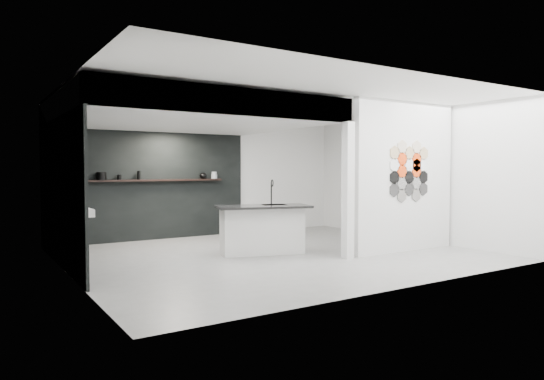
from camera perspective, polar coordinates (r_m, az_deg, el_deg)
The scene contains 17 objects.
floor at distance 8.85m, azimuth 0.51°, elevation -7.57°, with size 7.00×6.00×0.01m, color slate.
partition_panel at distance 9.41m, azimuth 15.35°, elevation 1.53°, with size 2.45×0.15×2.80m, color silver.
bay_clad_back at distance 10.85m, azimuth -13.97°, elevation 0.47°, with size 4.40×0.04×2.35m, color black.
bay_clad_left at distance 8.41m, azimuth -23.73°, elevation -0.22°, with size 0.04×4.00×2.35m, color black.
bulkhead at distance 9.05m, azimuth -10.02°, elevation 8.84°, with size 4.40×4.00×0.40m, color silver.
corner_column at distance 8.43m, azimuth 8.92°, elevation -0.04°, with size 0.16×0.16×2.35m, color silver.
fascia_beam at distance 7.33m, azimuth -4.15°, elevation 10.39°, with size 4.40×0.16×0.40m, color silver.
wall_basin at distance 8.27m, azimuth -21.90°, elevation -2.49°, with size 0.40×0.60×0.12m, color silver.
display_shelf at distance 10.78m, azimuth -13.29°, elevation 1.13°, with size 3.00×0.15×0.04m, color black.
kitchen_island at distance 8.84m, azimuth -1.16°, elevation -4.58°, with size 1.81×1.18×1.35m.
stockpot at distance 10.44m, azimuth -19.43°, elevation 1.56°, with size 0.19×0.19×0.16m, color black.
kettle at distance 11.18m, azimuth -8.10°, elevation 1.68°, with size 0.17×0.17×0.14m, color black.
glass_bowl at distance 11.29m, azimuth -6.82°, elevation 1.58°, with size 0.14×0.14×0.10m, color gray.
glass_vase at distance 11.29m, azimuth -6.82°, elevation 1.74°, with size 0.11×0.11×0.16m, color gray.
bottle_dark at distance 10.65m, azimuth -15.41°, elevation 1.69°, with size 0.07×0.07×0.18m, color black.
utensil_cup at distance 10.53m, azimuth -17.54°, elevation 1.44°, with size 0.08×0.08×0.10m, color black.
hex_tile_cluster at distance 9.38m, azimuth 15.88°, elevation 2.17°, with size 1.04×0.02×1.16m.
Camera 1 is at (-4.76, -7.30, 1.54)m, focal length 32.00 mm.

